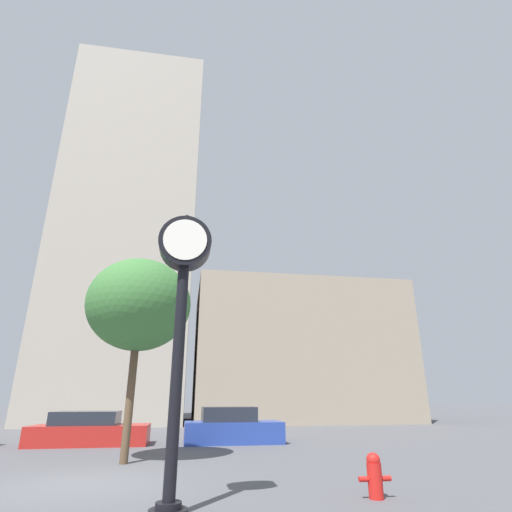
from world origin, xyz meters
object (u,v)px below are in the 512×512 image
car_red (89,431)px  fire_hydrant_far (375,475)px  street_clock (182,292)px  car_blue (232,428)px  bare_tree (139,305)px

car_red → fire_hydrant_far: car_red is taller
street_clock → car_blue: size_ratio=1.29×
street_clock → car_red: bearing=108.0°
car_red → car_blue: 5.74m
car_blue → fire_hydrant_far: (1.60, -10.11, -0.20)m
car_red → fire_hydrant_far: size_ratio=5.78×
fire_hydrant_far → bare_tree: bearing=135.6°
street_clock → car_blue: street_clock is taller
car_blue → fire_hydrant_far: bearing=-81.7°
car_red → street_clock: bearing=-72.1°
fire_hydrant_far → street_clock: bearing=-170.6°
car_blue → bare_tree: size_ratio=0.67×
car_blue → fire_hydrant_far: 10.24m
car_blue → bare_tree: 7.36m
street_clock → car_blue: (2.18, 10.74, -3.04)m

